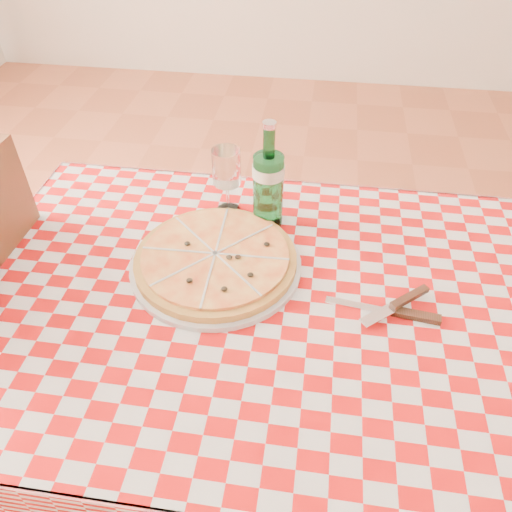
{
  "coord_description": "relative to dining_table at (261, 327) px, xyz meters",
  "views": [
    {
      "loc": [
        0.09,
        -0.72,
        1.53
      ],
      "look_at": [
        -0.02,
        0.06,
        0.82
      ],
      "focal_mm": 35.0,
      "sensor_mm": 36.0,
      "label": 1
    }
  ],
  "objects": [
    {
      "name": "dining_table",
      "position": [
        0.0,
        0.0,
        0.0
      ],
      "size": [
        1.2,
        0.8,
        0.75
      ],
      "color": "brown",
      "rests_on": "ground"
    },
    {
      "name": "pizza_plate",
      "position": [
        -0.11,
        0.08,
        0.12
      ],
      "size": [
        0.39,
        0.39,
        0.05
      ],
      "primitive_type": null,
      "rotation": [
        0.0,
        0.0,
        0.03
      ],
      "color": "#BE843F",
      "rests_on": "tablecloth"
    },
    {
      "name": "cutlery",
      "position": [
        0.27,
        -0.01,
        0.11
      ],
      "size": [
        0.31,
        0.28,
        0.03
      ],
      "primitive_type": null,
      "rotation": [
        0.0,
        0.0,
        0.36
      ],
      "color": "silver",
      "rests_on": "tablecloth"
    },
    {
      "name": "tablecloth",
      "position": [
        0.0,
        0.0,
        0.09
      ],
      "size": [
        1.3,
        0.9,
        0.01
      ],
      "primitive_type": "cube",
      "color": "#A20A09",
      "rests_on": "dining_table"
    },
    {
      "name": "wine_glass",
      "position": [
        -0.13,
        0.29,
        0.19
      ],
      "size": [
        0.09,
        0.09,
        0.18
      ],
      "primitive_type": null,
      "rotation": [
        0.0,
        0.0,
        0.35
      ],
      "color": "white",
      "rests_on": "tablecloth"
    },
    {
      "name": "water_bottle",
      "position": [
        -0.02,
        0.26,
        0.23
      ],
      "size": [
        0.1,
        0.1,
        0.27
      ],
      "primitive_type": null,
      "rotation": [
        0.0,
        0.0,
        0.39
      ],
      "color": "#18612A",
      "rests_on": "tablecloth"
    }
  ]
}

